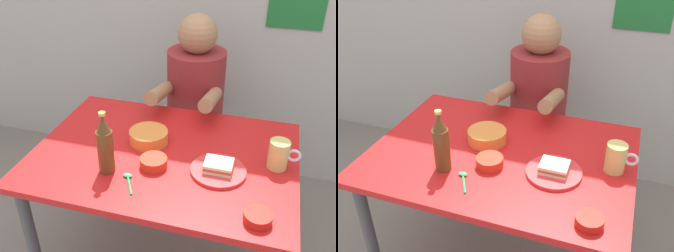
# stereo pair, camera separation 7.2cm
# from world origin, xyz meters

# --- Properties ---
(dining_table) EXTENTS (1.10, 0.80, 0.74)m
(dining_table) POSITION_xyz_m (0.00, 0.00, 0.65)
(dining_table) COLOR red
(dining_table) RESTS_ON ground
(stool) EXTENTS (0.34, 0.34, 0.45)m
(stool) POSITION_xyz_m (-0.01, 0.63, 0.35)
(stool) COLOR #4C4C51
(stool) RESTS_ON ground
(person_seated) EXTENTS (0.33, 0.56, 0.72)m
(person_seated) POSITION_xyz_m (-0.01, 0.62, 0.77)
(person_seated) COLOR maroon
(person_seated) RESTS_ON stool
(plate_orange) EXTENTS (0.22, 0.22, 0.01)m
(plate_orange) POSITION_xyz_m (0.24, -0.07, 0.75)
(plate_orange) COLOR red
(plate_orange) RESTS_ON dining_table
(sandwich) EXTENTS (0.11, 0.09, 0.04)m
(sandwich) POSITION_xyz_m (0.24, -0.07, 0.77)
(sandwich) COLOR beige
(sandwich) RESTS_ON plate_orange
(beer_mug) EXTENTS (0.13, 0.08, 0.12)m
(beer_mug) POSITION_xyz_m (0.46, 0.03, 0.80)
(beer_mug) COLOR #D1BC66
(beer_mug) RESTS_ON dining_table
(beer_bottle) EXTENTS (0.06, 0.06, 0.26)m
(beer_bottle) POSITION_xyz_m (-0.18, -0.19, 0.86)
(beer_bottle) COLOR #593819
(beer_bottle) RESTS_ON dining_table
(sauce_bowl_chili) EXTENTS (0.11, 0.11, 0.04)m
(sauce_bowl_chili) POSITION_xyz_m (-0.01, -0.11, 0.76)
(sauce_bowl_chili) COLOR red
(sauce_bowl_chili) RESTS_ON dining_table
(soup_bowl_orange) EXTENTS (0.17, 0.17, 0.05)m
(soup_bowl_orange) POSITION_xyz_m (-0.09, 0.06, 0.77)
(soup_bowl_orange) COLOR orange
(soup_bowl_orange) RESTS_ON dining_table
(sambal_bowl_red) EXTENTS (0.10, 0.10, 0.03)m
(sambal_bowl_red) POSITION_xyz_m (0.41, -0.30, 0.76)
(sambal_bowl_red) COLOR #B21E14
(sambal_bowl_red) RESTS_ON dining_table
(spoon) EXTENTS (0.07, 0.11, 0.01)m
(spoon) POSITION_xyz_m (-0.08, -0.22, 0.75)
(spoon) COLOR #26A559
(spoon) RESTS_ON dining_table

